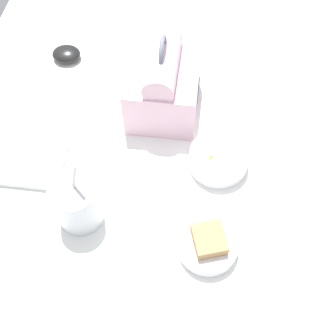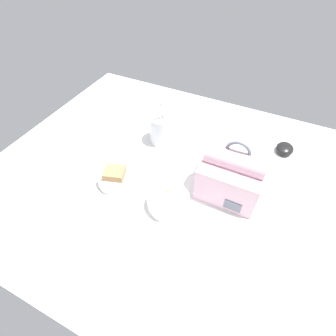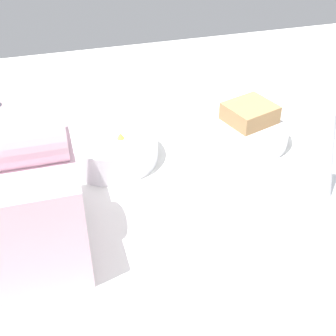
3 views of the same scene
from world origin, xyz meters
TOP-DOWN VIEW (x-y plane):
  - desk_surface at (0.00, 0.00)cm, footprint 140.00×110.00cm
  - soup_cup at (-15.58, 15.82)cm, footprint 9.69×9.69cm
  - bento_bowl_sandwich at (-19.85, -11.73)cm, footprint 12.43×12.43cm
  - bento_bowl_snacks at (1.23, -12.71)cm, footprint 13.67×13.67cm

SIDE VIEW (x-z plane):
  - desk_surface at x=0.00cm, z-range 0.00..2.00cm
  - bento_bowl_sandwich at x=-19.85cm, z-range 1.19..7.54cm
  - bento_bowl_snacks at x=1.23cm, z-range 1.46..7.40cm
  - soup_cup at x=-15.58cm, z-range -1.73..18.06cm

